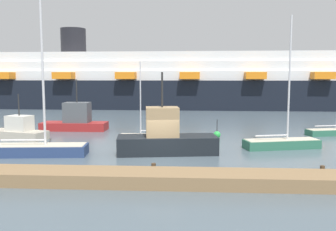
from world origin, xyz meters
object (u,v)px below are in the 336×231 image
(fishing_boat_2, at_px, (18,131))
(cruise_ship, at_px, (161,82))
(fishing_boat_1, at_px, (166,138))
(channel_buoy_1, at_px, (217,135))
(sailboat_2, at_px, (282,142))
(sailboat_3, at_px, (38,147))
(fishing_boat_0, at_px, (76,120))
(sailboat_0, at_px, (333,130))
(sailboat_1, at_px, (145,136))

(fishing_boat_2, xyz_separation_m, cruise_ship, (9.70, 32.91, 3.60))
(fishing_boat_1, relative_size, cruise_ship, 0.08)
(fishing_boat_2, distance_m, channel_buoy_1, 17.31)
(sailboat_2, height_order, sailboat_3, sailboat_3)
(sailboat_3, relative_size, fishing_boat_0, 1.96)
(fishing_boat_0, bearing_deg, sailboat_0, -3.60)
(cruise_ship, bearing_deg, channel_buoy_1, -75.63)
(sailboat_0, xyz_separation_m, cruise_ship, (-18.35, 29.13, 3.89))
(fishing_boat_2, bearing_deg, sailboat_0, 23.73)
(sailboat_1, height_order, sailboat_3, sailboat_3)
(sailboat_0, xyz_separation_m, fishing_boat_0, (-24.69, 1.58, 0.56))
(sailboat_1, xyz_separation_m, cruise_ship, (-1.29, 32.39, 4.00))
(sailboat_1, relative_size, channel_buoy_1, 4.03)
(sailboat_0, bearing_deg, sailboat_1, 176.12)
(fishing_boat_2, relative_size, channel_buoy_1, 3.38)
(fishing_boat_0, height_order, fishing_boat_2, fishing_boat_0)
(fishing_boat_2, height_order, channel_buoy_1, fishing_boat_2)
(sailboat_1, xyz_separation_m, fishing_boat_0, (-7.63, 4.83, 0.68))
(cruise_ship, bearing_deg, sailboat_0, -56.89)
(sailboat_2, bearing_deg, sailboat_3, 178.10)
(sailboat_3, height_order, fishing_boat_1, sailboat_3)
(sailboat_0, relative_size, fishing_boat_0, 1.40)
(fishing_boat_2, bearing_deg, fishing_boat_1, -5.12)
(sailboat_2, distance_m, fishing_boat_0, 20.18)
(fishing_boat_0, bearing_deg, fishing_boat_1, -46.74)
(fishing_boat_0, height_order, fishing_boat_1, fishing_boat_1)
(sailboat_2, relative_size, fishing_boat_0, 1.51)
(sailboat_1, height_order, fishing_boat_0, sailboat_1)
(sailboat_3, xyz_separation_m, cruise_ship, (5.24, 39.26, 3.73))
(sailboat_3, bearing_deg, channel_buoy_1, 25.69)
(sailboat_0, relative_size, cruise_ship, 0.11)
(sailboat_3, height_order, cruise_ship, cruise_ship)
(sailboat_1, distance_m, fishing_boat_2, 11.01)
(sailboat_3, xyz_separation_m, fishing_boat_2, (-4.46, 6.35, 0.13))
(sailboat_1, distance_m, channel_buoy_1, 6.32)
(sailboat_1, xyz_separation_m, fishing_boat_2, (-10.99, -0.52, 0.40))
(sailboat_1, height_order, channel_buoy_1, sailboat_1)
(channel_buoy_1, bearing_deg, sailboat_3, -148.89)
(sailboat_3, bearing_deg, cruise_ship, 76.97)
(sailboat_3, relative_size, cruise_ship, 0.15)
(fishing_boat_2, bearing_deg, sailboat_2, 8.74)
(channel_buoy_1, xyz_separation_m, cruise_ship, (-7.55, 31.54, 4.00))
(sailboat_1, relative_size, sailboat_3, 0.52)
(sailboat_3, distance_m, fishing_boat_1, 8.83)
(sailboat_0, xyz_separation_m, sailboat_1, (-17.06, -3.26, -0.11))
(sailboat_2, relative_size, cruise_ship, 0.11)
(sailboat_1, height_order, sailboat_2, sailboat_2)
(sailboat_0, relative_size, sailboat_3, 0.72)
(sailboat_0, distance_m, fishing_boat_2, 28.30)
(sailboat_2, distance_m, cruise_ship, 37.90)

